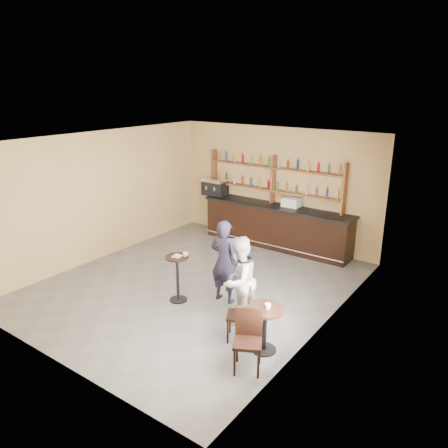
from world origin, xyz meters
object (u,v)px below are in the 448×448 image
Objects in this scene: chair_west at (239,315)px; chair_south at (248,342)px; bar_counter at (276,226)px; pastry_case at (291,203)px; cafe_table at (265,329)px; espresso_machine at (215,187)px; patron_second at (239,280)px; man_main at (224,261)px; pedestal_table at (178,279)px.

chair_west is 0.94× the size of chair_south.
bar_counter reaches higher than chair_south.
chair_west is at bearing -66.96° from pastry_case.
chair_west is (1.28, -4.39, -0.83)m from pastry_case.
chair_south reaches higher than cafe_table.
espresso_machine is 5.23m from patron_second.
espresso_machine is (-2.07, 0.00, 0.82)m from bar_counter.
espresso_machine reaches higher than chair_west.
espresso_machine is 5.87m from chair_west.
chair_south is at bearing 132.80° from man_main.
patron_second reaches higher than pedestal_table.
cafe_table is 0.61m from chair_south.
man_main is (2.75, -3.37, -0.53)m from espresso_machine.
bar_counter is 2.22m from espresso_machine.
man_main is 1.96m from cafe_table.
patron_second is (1.47, 0.04, 0.35)m from pedestal_table.
patron_second is (0.70, -0.52, -0.03)m from man_main.
pastry_case is at bearing -3.53° from espresso_machine.
pastry_case is at bearing 82.49° from pedestal_table.
man_main is 0.87m from patron_second.
man_main is at bearing -126.52° from patron_second.
bar_counter is 4.32× the size of chair_south.
chair_south is (2.31, -5.04, -0.08)m from bar_counter.
chair_west reaches higher than cafe_table.
patron_second is at bearing 141.50° from man_main.
bar_counter is 4.14m from patron_second.
pastry_case is (2.50, 0.00, -0.11)m from espresso_machine.
bar_counter is 3.93m from pedestal_table.
cafe_table is (1.58, -1.06, -0.47)m from man_main.
patron_second is at bearing 148.53° from cafe_table.
espresso_machine is 0.86× the size of cafe_table.
man_main reaches higher than espresso_machine.
man_main is at bearing 36.04° from pedestal_table.
man_main reaches higher than chair_south.
patron_second is at bearing 101.85° from chair_south.
bar_counter is 4.35× the size of pedestal_table.
chair_south is (4.38, -5.04, -0.91)m from espresso_machine.
chair_south is at bearing -62.77° from pastry_case.
chair_west is (1.71, -4.39, -0.11)m from bar_counter.
espresso_machine is 2.50m from pastry_case.
pastry_case is 0.27× the size of patron_second.
pedestal_table is 2.41m from cafe_table.
bar_counter is at bearing 117.01° from cafe_table.
chair_south is 1.52m from patron_second.
pedestal_table is 0.57× the size of man_main.
pastry_case is 0.49× the size of chair_west.
patron_second reaches higher than espresso_machine.
cafe_table is (2.26, -4.44, -0.18)m from bar_counter.
bar_counter is 6.21× the size of espresso_machine.
cafe_table is 0.47× the size of patron_second.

